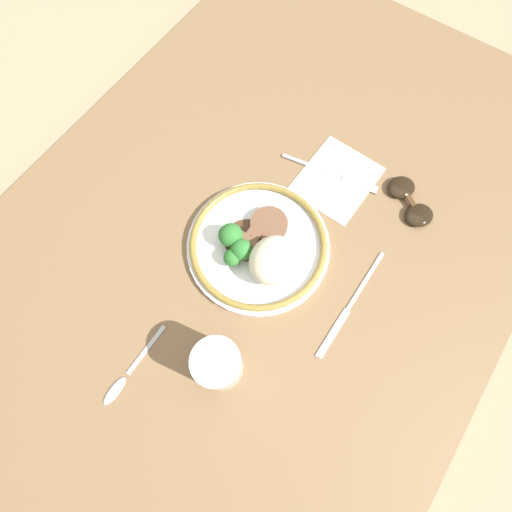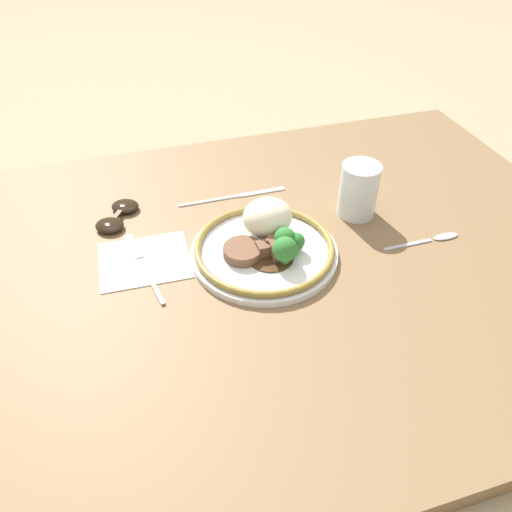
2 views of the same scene
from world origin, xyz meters
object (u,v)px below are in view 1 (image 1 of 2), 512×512
at_px(sunglasses, 410,201).
at_px(spoon, 123,380).
at_px(juice_glass, 219,365).
at_px(plate, 260,247).
at_px(fork, 339,176).
at_px(knife, 349,307).

bearing_deg(sunglasses, spoon, 9.01).
bearing_deg(juice_glass, spoon, -48.05).
xyz_separation_m(plate, fork, (-0.22, 0.04, -0.02)).
bearing_deg(fork, knife, -66.29).
distance_m(knife, sunglasses, 0.24).
distance_m(plate, knife, 0.19).
bearing_deg(juice_glass, knife, 149.41).
bearing_deg(knife, fork, -145.74).
xyz_separation_m(fork, knife, (0.21, 0.15, -0.00)).
bearing_deg(fork, sunglasses, 0.17).
bearing_deg(plate, spoon, -10.12).
height_order(fork, sunglasses, sunglasses).
distance_m(plate, spoon, 0.32).
height_order(juice_glass, spoon, juice_glass).
distance_m(fork, sunglasses, 0.14).
relative_size(fork, knife, 0.86).
bearing_deg(knife, plate, -89.19).
distance_m(juice_glass, spoon, 0.17).
distance_m(juice_glass, fork, 0.42).
bearing_deg(juice_glass, plate, -162.68).
height_order(spoon, sunglasses, sunglasses).
bearing_deg(spoon, sunglasses, 156.85).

